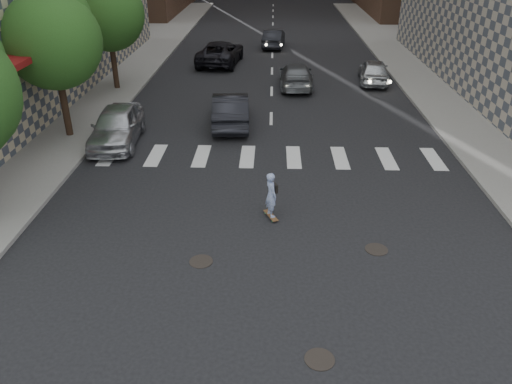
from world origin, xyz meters
TOP-DOWN VIEW (x-y plane):
  - ground at (0.00, 0.00)m, footprint 160.00×160.00m
  - sidewalk_left at (-14.50, 20.00)m, footprint 13.00×80.00m
  - sidewalk_right at (14.50, 20.00)m, footprint 13.00×80.00m
  - tree_b at (-9.45, 11.14)m, footprint 4.20×4.20m
  - tree_c at (-9.45, 19.14)m, footprint 4.20×4.20m
  - manhole_a at (1.20, -2.50)m, footprint 0.70×0.70m
  - manhole_b at (-2.00, 1.20)m, footprint 0.70×0.70m
  - manhole_c at (3.30, 2.00)m, footprint 0.70×0.70m
  - skateboarder at (0.05, 3.85)m, footprint 0.58×0.85m
  - silver_sedan at (-7.00, 10.37)m, footprint 2.28×5.02m
  - traffic_car_a at (-2.01, 13.00)m, footprint 2.05×5.07m
  - traffic_car_b at (1.49, 20.01)m, footprint 2.02×4.91m
  - traffic_car_c at (-3.80, 26.00)m, footprint 3.32×6.16m
  - traffic_car_d at (6.50, 21.18)m, footprint 2.23×4.57m
  - traffic_car_e at (0.10, 32.00)m, footprint 1.97×4.56m

SIDE VIEW (x-z plane):
  - ground at x=0.00m, z-range 0.00..0.00m
  - manhole_a at x=1.20m, z-range 0.00..0.02m
  - manhole_b at x=-2.00m, z-range 0.00..0.02m
  - manhole_c at x=3.30m, z-range 0.00..0.02m
  - sidewalk_left at x=-14.50m, z-range 0.00..0.15m
  - sidewalk_right at x=14.50m, z-range 0.00..0.15m
  - traffic_car_b at x=1.49m, z-range 0.00..1.42m
  - traffic_car_e at x=0.10m, z-range 0.00..1.46m
  - traffic_car_d at x=6.50m, z-range 0.00..1.50m
  - traffic_car_a at x=-2.01m, z-range 0.00..1.64m
  - traffic_car_c at x=-3.80m, z-range 0.00..1.64m
  - silver_sedan at x=-7.00m, z-range 0.00..1.67m
  - skateboarder at x=0.05m, z-range 0.04..1.71m
  - tree_b at x=-9.45m, z-range 1.35..7.95m
  - tree_c at x=-9.45m, z-range 1.35..7.95m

